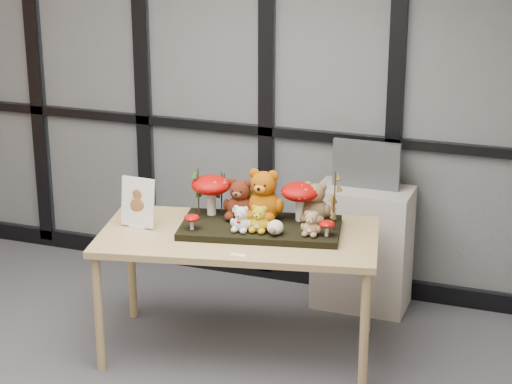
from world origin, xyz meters
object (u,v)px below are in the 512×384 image
at_px(mushroom_back_right, 300,200).
at_px(bear_tan_back, 315,199).
at_px(bear_beige_small, 311,222).
at_px(cabinet, 362,248).
at_px(bear_brown_medium, 240,197).
at_px(monitor, 366,165).
at_px(plush_cream_hedgehog, 275,227).
at_px(mushroom_front_right, 327,227).
at_px(mushroom_back_left, 211,193).
at_px(bear_small_yellow, 259,217).
at_px(bear_white_bow, 241,217).
at_px(sign_holder, 138,205).
at_px(diorama_tray, 260,228).
at_px(bear_pooh_yellow, 264,192).
at_px(mushroom_front_left, 192,221).
at_px(display_table, 239,244).

bearing_deg(mushroom_back_right, bear_tan_back, 19.31).
bearing_deg(bear_beige_small, cabinet, 71.04).
xyz_separation_m(bear_brown_medium, bear_tan_back, (0.41, 0.12, -0.01)).
relative_size(bear_beige_small, monitor, 0.36).
height_order(plush_cream_hedgehog, cabinet, plush_cream_hedgehog).
bearing_deg(mushroom_front_right, mushroom_back_left, 171.86).
relative_size(bear_brown_medium, bear_small_yellow, 1.57).
height_order(bear_tan_back, mushroom_back_right, bear_tan_back).
bearing_deg(bear_beige_small, monitor, 71.20).
distance_m(bear_white_bow, cabinet, 1.11).
xyz_separation_m(bear_beige_small, mushroom_back_left, (-0.64, 0.12, 0.05)).
xyz_separation_m(mushroom_front_right, sign_holder, (-1.08, -0.14, 0.05)).
xyz_separation_m(bear_brown_medium, bear_white_bow, (0.08, -0.19, -0.05)).
distance_m(diorama_tray, mushroom_back_left, 0.36).
relative_size(bear_brown_medium, mushroom_back_right, 1.07).
height_order(bear_beige_small, plush_cream_hedgehog, bear_beige_small).
distance_m(bear_pooh_yellow, mushroom_back_right, 0.21).
xyz_separation_m(bear_tan_back, mushroom_front_left, (-0.60, -0.37, -0.08)).
height_order(mushroom_back_right, mushroom_front_left, mushroom_back_right).
xyz_separation_m(mushroom_back_left, cabinet, (0.74, 0.70, -0.50)).
distance_m(diorama_tray, plush_cream_hedgehog, 0.18).
xyz_separation_m(display_table, plush_cream_hedgehog, (0.23, -0.03, 0.15)).
relative_size(mushroom_front_left, monitor, 0.23).
bearing_deg(mushroom_front_left, bear_white_bow, 15.15).
distance_m(diorama_tray, bear_white_bow, 0.18).
relative_size(bear_small_yellow, mushroom_back_left, 0.65).
bearing_deg(sign_holder, plush_cream_hedgehog, 6.99).
relative_size(bear_tan_back, bear_white_bow, 1.56).
bearing_deg(bear_pooh_yellow, sign_holder, -169.13).
distance_m(display_table, mushroom_front_left, 0.30).
bearing_deg(cabinet, bear_white_bow, -118.44).
bearing_deg(plush_cream_hedgehog, bear_beige_small, 4.90).
relative_size(bear_white_bow, plush_cream_hedgehog, 1.81).
height_order(mushroom_back_left, mushroom_back_right, mushroom_back_left).
bearing_deg(monitor, bear_brown_medium, -127.67).
height_order(diorama_tray, cabinet, cabinet).
bearing_deg(plush_cream_hedgehog, bear_pooh_yellow, 112.30).
bearing_deg(mushroom_front_left, diorama_tray, 31.44).
bearing_deg(sign_holder, bear_tan_back, 22.74).
relative_size(bear_small_yellow, mushroom_back_right, 0.68).
height_order(plush_cream_hedgehog, mushroom_front_right, mushroom_front_right).
bearing_deg(bear_small_yellow, mushroom_back_left, 142.92).
xyz_separation_m(bear_pooh_yellow, mushroom_back_left, (-0.31, -0.03, -0.04)).
relative_size(bear_beige_small, mushroom_front_left, 1.56).
xyz_separation_m(bear_small_yellow, bear_beige_small, (0.29, 0.05, -0.01)).
distance_m(bear_small_yellow, bear_beige_small, 0.29).
xyz_separation_m(plush_cream_hedgehog, mushroom_front_left, (-0.46, -0.09, 0.00)).
height_order(bear_beige_small, monitor, monitor).
height_order(bear_white_bow, mushroom_front_right, bear_white_bow).
bearing_deg(bear_small_yellow, mushroom_front_left, -176.84).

